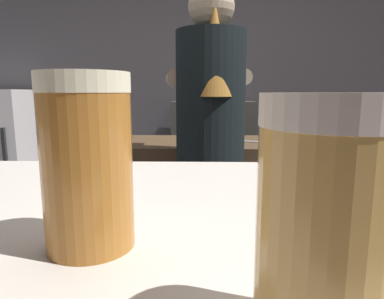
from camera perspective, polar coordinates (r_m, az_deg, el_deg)
The scene contains 13 objects.
wall_back at distance 3.64m, azimuth 2.28°, elevation 11.95°, with size 5.20×0.10×2.70m, color #48464A.
prep_counter at distance 2.28m, azimuth 11.73°, elevation -9.89°, with size 2.10×0.60×0.90m, color #4B3724.
back_shelf at distance 3.42m, azimuth 3.50°, elevation -1.22°, with size 0.82×0.36×1.12m, color #3E3E39.
mini_fridge at distance 3.79m, azimuth -29.93°, elevation -0.56°, with size 0.65×0.58×1.23m.
bartender at distance 1.67m, azimuth 3.14°, elevation 2.27°, with size 0.46×0.53×1.72m.
knife_block at distance 2.37m, azimuth 20.82°, elevation 4.20°, with size 0.10×0.08×0.29m.
mixing_bowl at distance 2.11m, azimuth 3.23°, elevation 2.04°, with size 0.19×0.19×0.05m, color #457183.
chefs_knife at distance 2.11m, azimuth 10.38°, elevation 1.29°, with size 0.24×0.03×0.01m, color silver.
pint_glass_near at distance 0.31m, azimuth -17.36°, elevation -2.08°, with size 0.08×0.08×0.15m.
pint_glass_far at distance 0.19m, azimuth 22.49°, elevation -12.61°, with size 0.08×0.08×0.14m.
bottle_vinegar at distance 3.38m, azimuth 5.55°, elevation 9.71°, with size 0.07×0.07×0.24m.
bottle_hot_sauce at distance 3.29m, azimuth 5.68°, elevation 9.43°, with size 0.06×0.06×0.19m.
bottle_soy at distance 3.31m, azimuth 1.77°, elevation 9.56°, with size 0.06×0.06×0.21m.
Camera 1 is at (-0.06, -1.44, 1.21)m, focal length 31.33 mm.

